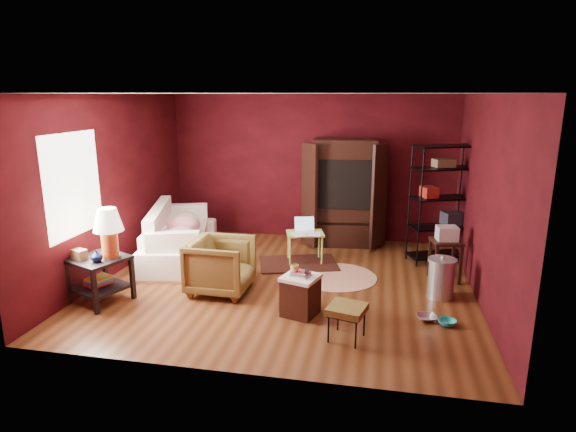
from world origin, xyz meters
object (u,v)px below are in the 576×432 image
(wire_shelving, at_px, (442,199))
(armchair, at_px, (221,263))
(hamper, at_px, (301,294))
(laptop_desk, at_px, (305,236))
(tv_armoire, at_px, (344,191))
(sofa, at_px, (180,235))
(side_table, at_px, (104,246))

(wire_shelving, bearing_deg, armchair, -171.32)
(hamper, distance_m, laptop_desk, 2.03)
(hamper, height_order, laptop_desk, laptop_desk)
(armchair, bearing_deg, tv_armoire, -29.52)
(laptop_desk, relative_size, tv_armoire, 0.38)
(sofa, height_order, hamper, sofa)
(hamper, bearing_deg, tv_armoire, 84.96)
(laptop_desk, xyz_separation_m, wire_shelving, (2.22, 0.51, 0.62))
(armchair, distance_m, wire_shelving, 3.84)
(armchair, bearing_deg, wire_shelving, -57.43)
(laptop_desk, xyz_separation_m, tv_armoire, (0.54, 1.14, 0.57))
(sofa, xyz_separation_m, laptop_desk, (2.14, 0.28, 0.03))
(hamper, distance_m, wire_shelving, 3.29)
(sofa, distance_m, hamper, 2.96)
(sofa, xyz_separation_m, side_table, (-0.29, -1.81, 0.35))
(wire_shelving, bearing_deg, sofa, 167.31)
(hamper, xyz_separation_m, wire_shelving, (1.96, 2.51, 0.82))
(side_table, height_order, tv_armoire, tv_armoire)
(side_table, bearing_deg, laptop_desk, 40.73)
(sofa, relative_size, hamper, 3.70)
(side_table, relative_size, laptop_desk, 1.73)
(armchair, distance_m, tv_armoire, 3.09)
(sofa, bearing_deg, armchair, -145.63)
(armchair, bearing_deg, hamper, -111.90)
(hamper, bearing_deg, sofa, 144.48)
(sofa, relative_size, laptop_desk, 2.97)
(sofa, bearing_deg, laptop_desk, -92.06)
(laptop_desk, bearing_deg, wire_shelving, -2.38)
(hamper, relative_size, tv_armoire, 0.31)
(armchair, xyz_separation_m, wire_shelving, (3.21, 1.99, 0.66))
(tv_armoire, bearing_deg, wire_shelving, -25.70)
(armchair, height_order, wire_shelving, wire_shelving)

